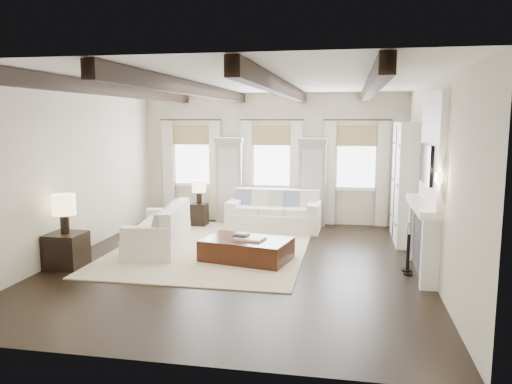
% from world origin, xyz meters
% --- Properties ---
extents(ground, '(7.50, 7.50, 0.00)m').
position_xyz_m(ground, '(0.00, 0.00, 0.00)').
color(ground, black).
rests_on(ground, ground).
extents(room_shell, '(6.54, 7.54, 3.22)m').
position_xyz_m(room_shell, '(0.75, 0.90, 1.89)').
color(room_shell, beige).
rests_on(room_shell, ground).
extents(area_rug, '(3.72, 4.75, 0.02)m').
position_xyz_m(area_rug, '(-0.77, 0.96, 0.01)').
color(area_rug, beige).
rests_on(area_rug, ground).
extents(sofa_back, '(2.16, 1.00, 0.92)m').
position_xyz_m(sofa_back, '(0.19, 2.90, 0.37)').
color(sofa_back, white).
rests_on(sofa_back, ground).
extents(sofa_left, '(1.23, 2.18, 0.89)m').
position_xyz_m(sofa_left, '(-1.74, 0.69, 0.36)').
color(sofa_left, white).
rests_on(sofa_left, ground).
extents(ottoman, '(1.71, 1.27, 0.41)m').
position_xyz_m(ottoman, '(0.08, 0.21, 0.20)').
color(ottoman, black).
rests_on(ottoman, ground).
extents(tray, '(0.57, 0.48, 0.04)m').
position_xyz_m(tray, '(0.15, 0.19, 0.43)').
color(tray, white).
rests_on(tray, ottoman).
extents(book_lower, '(0.30, 0.25, 0.04)m').
position_xyz_m(book_lower, '(-0.03, 0.22, 0.47)').
color(book_lower, '#262628').
rests_on(book_lower, tray).
extents(book_upper, '(0.25, 0.21, 0.03)m').
position_xyz_m(book_upper, '(-0.01, 0.22, 0.50)').
color(book_upper, beige).
rests_on(book_upper, book_lower).
extents(side_table_front, '(0.61, 0.61, 0.61)m').
position_xyz_m(side_table_front, '(-2.94, -0.77, 0.30)').
color(side_table_front, black).
rests_on(side_table_front, ground).
extents(lamp_front, '(0.40, 0.40, 0.68)m').
position_xyz_m(lamp_front, '(-2.94, -0.77, 1.07)').
color(lamp_front, black).
rests_on(lamp_front, side_table_front).
extents(side_table_back, '(0.37, 0.37, 0.55)m').
position_xyz_m(side_table_back, '(-1.65, 2.94, 0.28)').
color(side_table_back, black).
rests_on(side_table_back, ground).
extents(lamp_back, '(0.33, 0.33, 0.57)m').
position_xyz_m(lamp_back, '(-1.65, 2.94, 0.94)').
color(lamp_back, black).
rests_on(lamp_back, side_table_back).
extents(candlestick_near, '(0.16, 0.16, 0.79)m').
position_xyz_m(candlestick_near, '(2.90, -0.11, 0.33)').
color(candlestick_near, black).
rests_on(candlestick_near, ground).
extents(candlestick_far, '(0.17, 0.17, 0.85)m').
position_xyz_m(candlestick_far, '(2.90, 0.09, 0.35)').
color(candlestick_far, black).
rests_on(candlestick_far, ground).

